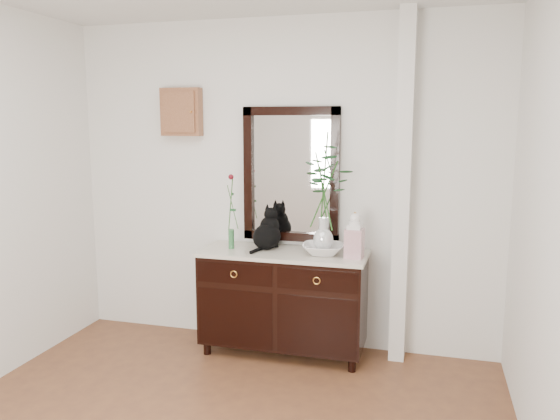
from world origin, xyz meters
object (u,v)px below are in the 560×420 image
(cat, at_px, (267,228))
(lotus_bowl, at_px, (323,249))
(ginger_jar, at_px, (355,235))
(sideboard, at_px, (283,297))

(cat, distance_m, lotus_bowl, 0.50)
(lotus_bowl, bearing_deg, ginger_jar, -11.32)
(lotus_bowl, height_order, ginger_jar, ginger_jar)
(sideboard, distance_m, cat, 0.57)
(ginger_jar, bearing_deg, lotus_bowl, 168.68)
(cat, bearing_deg, sideboard, -6.22)
(cat, relative_size, lotus_bowl, 1.04)
(sideboard, height_order, cat, cat)
(cat, xyz_separation_m, ginger_jar, (0.72, -0.11, 0.01))
(sideboard, xyz_separation_m, ginger_jar, (0.57, -0.05, 0.55))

